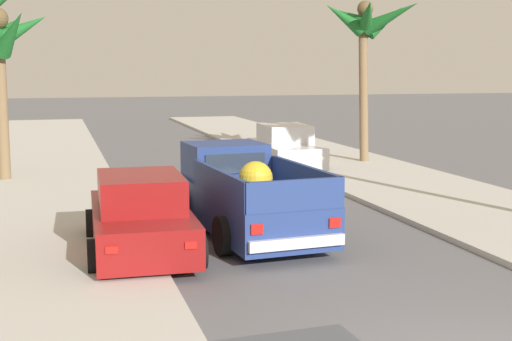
# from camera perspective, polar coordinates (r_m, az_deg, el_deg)

# --- Properties ---
(sidewalk_left) EXTENTS (4.61, 60.00, 0.12)m
(sidewalk_left) POSITION_cam_1_polar(r_m,az_deg,el_deg) (18.71, -17.47, -2.68)
(sidewalk_left) COLOR beige
(sidewalk_left) RESTS_ON ground
(sidewalk_right) EXTENTS (4.61, 60.00, 0.12)m
(sidewalk_right) POSITION_cam_1_polar(r_m,az_deg,el_deg) (21.17, 12.19, -1.23)
(sidewalk_right) COLOR beige
(sidewalk_right) RESTS_ON ground
(curb_left) EXTENTS (0.16, 60.00, 0.10)m
(curb_left) POSITION_cam_1_polar(r_m,az_deg,el_deg) (18.71, -14.71, -2.60)
(curb_left) COLOR silver
(curb_left) RESTS_ON ground
(curb_right) EXTENTS (0.16, 60.00, 0.10)m
(curb_right) POSITION_cam_1_polar(r_m,az_deg,el_deg) (20.76, 9.99, -1.39)
(curb_right) COLOR silver
(curb_right) RESTS_ON ground
(pickup_truck) EXTENTS (2.48, 5.33, 1.80)m
(pickup_truck) POSITION_cam_1_polar(r_m,az_deg,el_deg) (15.00, -0.94, -2.12)
(pickup_truck) COLOR navy
(pickup_truck) RESTS_ON ground
(car_right_near) EXTENTS (2.13, 4.30, 1.54)m
(car_right_near) POSITION_cam_1_polar(r_m,az_deg,el_deg) (24.71, 2.38, 1.83)
(car_right_near) COLOR silver
(car_right_near) RESTS_ON ground
(car_left_mid) EXTENTS (2.13, 4.31, 1.54)m
(car_left_mid) POSITION_cam_1_polar(r_m,az_deg,el_deg) (13.49, -9.33, -3.74)
(car_left_mid) COLOR maroon
(car_left_mid) RESTS_ON ground
(palm_tree_left_mid) EXTENTS (3.30, 3.62, 5.97)m
(palm_tree_left_mid) POSITION_cam_1_polar(r_m,az_deg,el_deg) (26.08, 9.03, 11.43)
(palm_tree_left_mid) COLOR brown
(palm_tree_left_mid) RESTS_ON ground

